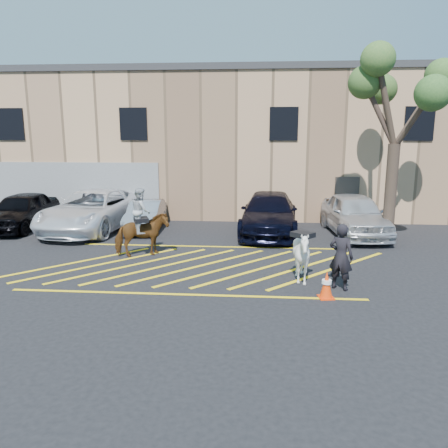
# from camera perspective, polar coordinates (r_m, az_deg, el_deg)

# --- Properties ---
(ground) EXTENTS (90.00, 90.00, 0.00)m
(ground) POSITION_cam_1_polar(r_m,az_deg,el_deg) (14.36, -3.23, -5.20)
(ground) COLOR black
(ground) RESTS_ON ground
(car_black_suv) EXTENTS (2.04, 4.78, 1.61)m
(car_black_suv) POSITION_cam_1_polar(r_m,az_deg,el_deg) (21.37, -24.94, 1.59)
(car_black_suv) COLOR black
(car_black_suv) RESTS_ON ground
(car_white_pickup) EXTENTS (3.54, 6.54, 1.74)m
(car_white_pickup) POSITION_cam_1_polar(r_m,az_deg,el_deg) (19.97, -16.75, 1.73)
(car_white_pickup) COLOR white
(car_white_pickup) RESTS_ON ground
(car_silver_sedan) EXTENTS (1.61, 3.96, 1.28)m
(car_silver_sedan) POSITION_cam_1_polar(r_m,az_deg,el_deg) (19.52, -10.21, 1.13)
(car_silver_sedan) COLOR #969CA4
(car_silver_sedan) RESTS_ON ground
(car_blue_suv) EXTENTS (2.63, 5.82, 1.65)m
(car_blue_suv) POSITION_cam_1_polar(r_m,az_deg,el_deg) (18.72, 5.92, 1.39)
(car_blue_suv) COLOR black
(car_blue_suv) RESTS_ON ground
(car_white_suv) EXTENTS (2.43, 5.22, 1.73)m
(car_white_suv) POSITION_cam_1_polar(r_m,az_deg,el_deg) (18.98, 16.69, 1.21)
(car_white_suv) COLOR silver
(car_white_suv) RESTS_ON ground
(handler) EXTENTS (0.80, 0.72, 1.83)m
(handler) POSITION_cam_1_polar(r_m,az_deg,el_deg) (12.23, 15.04, -4.16)
(handler) COLOR black
(handler) RESTS_ON ground
(warehouse) EXTENTS (32.42, 10.20, 7.30)m
(warehouse) POSITION_cam_1_polar(r_m,az_deg,el_deg) (25.67, 0.27, 10.61)
(warehouse) COLOR tan
(warehouse) RESTS_ON ground
(hatching_zone) EXTENTS (12.60, 5.12, 0.01)m
(hatching_zone) POSITION_cam_1_polar(r_m,az_deg,el_deg) (14.07, -3.39, -5.53)
(hatching_zone) COLOR yellow
(hatching_zone) RESTS_ON ground
(mounted_bay) EXTENTS (1.98, 1.45, 2.38)m
(mounted_bay) POSITION_cam_1_polar(r_m,az_deg,el_deg) (15.23, -10.73, -0.66)
(mounted_bay) COLOR brown
(mounted_bay) RESTS_ON ground
(saddled_white) EXTENTS (1.90, 1.91, 1.58)m
(saddled_white) POSITION_cam_1_polar(r_m,az_deg,el_deg) (12.59, 10.16, -4.05)
(saddled_white) COLOR white
(saddled_white) RESTS_ON ground
(traffic_cone) EXTENTS (0.43, 0.43, 0.73)m
(traffic_cone) POSITION_cam_1_polar(r_m,az_deg,el_deg) (11.66, 13.24, -7.70)
(traffic_cone) COLOR red
(traffic_cone) RESTS_ON ground
(tree) EXTENTS (3.99, 4.37, 7.31)m
(tree) POSITION_cam_1_polar(r_m,az_deg,el_deg) (17.68, 21.80, 15.86)
(tree) COLOR #433628
(tree) RESTS_ON ground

